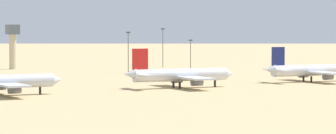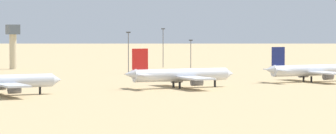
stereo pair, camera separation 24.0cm
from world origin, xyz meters
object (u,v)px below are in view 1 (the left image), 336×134
object	(u,v)px
light_pole_mid	(163,45)
light_pole_east	(191,51)
parked_jet_navy_5	(310,70)
control_tower	(13,42)
light_pole_west	(128,50)
parked_jet_red_4	(180,75)

from	to	relation	value
light_pole_mid	light_pole_east	size ratio (longest dim) A/B	1.40
parked_jet_navy_5	light_pole_east	distance (m)	107.64
control_tower	light_pole_west	world-z (taller)	control_tower
control_tower	light_pole_west	distance (m)	64.31
parked_jet_navy_5	light_pole_west	distance (m)	86.10
parked_jet_red_4	control_tower	distance (m)	141.70
control_tower	light_pole_mid	size ratio (longest dim) A/B	1.09
parked_jet_red_4	light_pole_east	size ratio (longest dim) A/B	2.85
light_pole_mid	light_pole_east	world-z (taller)	light_pole_mid
parked_jet_red_4	light_pole_east	xyz separation A→B (m)	(72.54, 108.64, 3.71)
control_tower	light_pole_mid	bearing A→B (deg)	-16.17
parked_jet_navy_5	light_pole_west	size ratio (longest dim) A/B	2.17
parked_jet_red_4	light_pole_west	world-z (taller)	light_pole_west
parked_jet_red_4	control_tower	xyz separation A→B (m)	(-1.85, 141.45, 8.11)
parked_jet_red_4	light_pole_west	size ratio (longest dim) A/B	2.20
light_pole_east	light_pole_west	bearing A→B (deg)	-151.64
light_pole_mid	parked_jet_navy_5	bearing A→B (deg)	-95.23
light_pole_west	parked_jet_red_4	bearing A→B (deg)	-107.58
parked_jet_navy_5	light_pole_mid	xyz separation A→B (m)	(10.92, 119.36, 6.47)
parked_jet_navy_5	light_pole_west	xyz separation A→B (m)	(-27.97, 81.23, 5.78)
parked_jet_red_4	light_pole_west	distance (m)	88.10
light_pole_west	light_pole_mid	world-z (taller)	light_pole_mid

